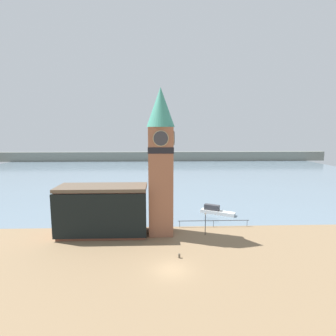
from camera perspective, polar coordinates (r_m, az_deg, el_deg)
name	(u,v)px	position (r m, az deg, el deg)	size (l,w,h in m)	color
ground_plane	(171,270)	(32.45, 0.72, -21.27)	(160.00, 160.00, 0.00)	#846B4C
water	(162,172)	(103.37, -1.27, -0.91)	(160.00, 120.00, 0.00)	slate
far_shoreline	(161,156)	(142.77, -1.51, 2.54)	(180.00, 3.00, 5.00)	gray
pier_railing	(214,221)	(45.38, 9.89, -11.33)	(12.01, 0.08, 1.09)	#333338
clock_tower	(161,158)	(39.70, -1.58, 2.20)	(4.22, 4.22, 22.33)	#935B42
pier_building	(103,210)	(41.87, -14.02, -8.94)	(13.55, 5.52, 7.67)	brown
boat_near	(216,211)	(52.32, 10.35, -9.13)	(6.44, 4.50, 1.70)	silver
mooring_bollard_near	(179,255)	(34.86, 2.46, -18.49)	(0.28, 0.28, 0.60)	brown
lamp_post	(205,219)	(41.27, 8.15, -10.98)	(0.32, 0.32, 3.56)	black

